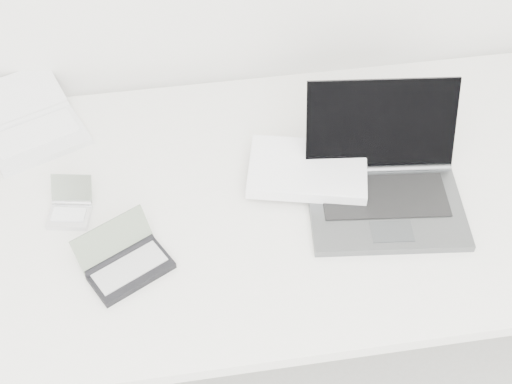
{
  "coord_description": "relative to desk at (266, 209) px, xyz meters",
  "views": [
    {
      "loc": [
        -0.18,
        0.53,
        1.9
      ],
      "look_at": [
        -0.03,
        1.51,
        0.79
      ],
      "focal_mm": 50.0,
      "sensor_mm": 36.0,
      "label": 1
    }
  ],
  "objects": [
    {
      "name": "palmtop_charcoal",
      "position": [
        -0.31,
        -0.15,
        0.06
      ],
      "size": [
        0.2,
        0.19,
        0.08
      ],
      "rotation": [
        0.0,
        0.0,
        0.5
      ],
      "color": "black",
      "rests_on": "desk"
    },
    {
      "name": "pda_silver",
      "position": [
        -0.42,
        0.01,
        0.06
      ],
      "size": [
        0.1,
        0.12,
        0.06
      ],
      "rotation": [
        0.0,
        0.0,
        -0.19
      ],
      "color": "silver",
      "rests_on": "desk"
    },
    {
      "name": "laptop_large",
      "position": [
        0.19,
        -0.01,
        0.08
      ],
      "size": [
        0.48,
        0.37,
        0.21
      ],
      "rotation": [
        0.0,
        0.0,
        -0.11
      ],
      "color": "#545759",
      "rests_on": "desk"
    },
    {
      "name": "netbook_open_white",
      "position": [
        -0.52,
        0.29,
        0.06
      ],
      "size": [
        0.31,
        0.34,
        0.06
      ],
      "rotation": [
        0.0,
        0.0,
        0.4
      ],
      "color": "white",
      "rests_on": "desk"
    },
    {
      "name": "desk",
      "position": [
        0.0,
        0.0,
        0.0
      ],
      "size": [
        1.6,
        0.8,
        0.73
      ],
      "color": "white",
      "rests_on": "ground"
    }
  ]
}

